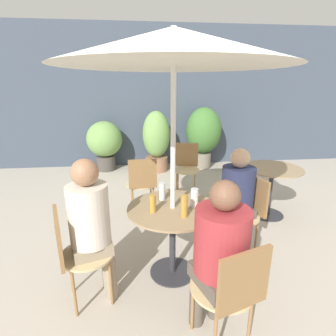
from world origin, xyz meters
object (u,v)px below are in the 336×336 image
beer_glass_0 (162,191)px  potted_plant_0 (105,142)px  beer_glass_2 (184,206)px  bistro_chair_1 (232,288)px  potted_plant_2 (204,133)px  bistro_chair_2 (246,208)px  seated_person_0 (91,220)px  seated_person_2 (236,194)px  cafe_table_far (271,179)px  bistro_chair_0 (75,249)px  bistro_chair_4 (142,181)px  beer_glass_3 (194,198)px  seated_person_1 (220,249)px  potted_plant_1 (156,140)px  cafe_table_near (173,223)px  umbrella (174,47)px  bistro_chair_3 (187,164)px  beer_glass_1 (153,204)px

beer_glass_0 → potted_plant_0: (-0.95, 3.26, -0.16)m
beer_glass_2 → bistro_chair_1: bearing=-71.9°
potted_plant_2 → potted_plant_0: bearing=178.5°
bistro_chair_2 → seated_person_0: bearing=-90.0°
seated_person_2 → potted_plant_2: size_ratio=0.89×
cafe_table_far → beer_glass_2: size_ratio=3.99×
bistro_chair_1 → seated_person_2: bearing=-129.6°
beer_glass_2 → bistro_chair_0: bearing=-173.9°
potted_plant_2 → beer_glass_2: bearing=-106.0°
seated_person_2 → potted_plant_0: size_ratio=1.12×
bistro_chair_1 → bistro_chair_4: same height
seated_person_0 → potted_plant_2: size_ratio=0.94×
potted_plant_2 → beer_glass_3: bearing=-104.9°
bistro_chair_1 → seated_person_1: bearing=-90.0°
bistro_chair_0 → potted_plant_1: potted_plant_1 is taller
bistro_chair_1 → seated_person_0: seated_person_0 is taller
bistro_chair_4 → beer_glass_0: (0.18, -1.05, 0.27)m
beer_glass_3 → potted_plant_1: 3.28m
cafe_table_near → bistro_chair_2: bistro_chair_2 is taller
cafe_table_far → umbrella: (-1.50, -1.05, 1.50)m
cafe_table_far → seated_person_0: 2.54m
bistro_chair_3 → beer_glass_3: beer_glass_3 is taller
potted_plant_2 → cafe_table_far: bearing=-80.4°
beer_glass_2 → beer_glass_0: bearing=112.6°
bistro_chair_0 → bistro_chair_4: (0.56, 1.51, 0.00)m
cafe_table_near → bistro_chair_1: bearing=-71.2°
bistro_chair_4 → beer_glass_1: (0.08, -1.30, 0.27)m
potted_plant_1 → bistro_chair_1: bearing=-87.0°
beer_glass_3 → umbrella: 1.26m
bistro_chair_3 → potted_plant_2: 1.58m
cafe_table_far → potted_plant_2: size_ratio=0.59×
cafe_table_far → seated_person_0: (-2.18, -1.29, 0.21)m
bistro_chair_1 → potted_plant_2: size_ratio=0.64×
seated_person_0 → beer_glass_1: 0.52m
beer_glass_1 → potted_plant_0: potted_plant_0 is taller
potted_plant_2 → seated_person_1: bearing=-102.0°
bistro_chair_2 → beer_glass_2: beer_glass_2 is taller
bistro_chair_0 → potted_plant_1: 3.67m
beer_glass_0 → beer_glass_3: bearing=-32.6°
beer_glass_3 → beer_glass_2: bearing=-123.8°
cafe_table_far → beer_glass_1: size_ratio=4.90×
seated_person_2 → umbrella: umbrella is taller
bistro_chair_0 → seated_person_2: bearing=-90.0°
umbrella → seated_person_2: bearing=18.8°
bistro_chair_3 → beer_glass_3: 2.00m
bistro_chair_2 → bistro_chair_1: bearing=-45.0°
bistro_chair_0 → bistro_chair_3: 2.59m
seated_person_1 → beer_glass_1: size_ratio=7.56×
seated_person_0 → potted_plant_1: (0.75, 3.51, -0.07)m
beer_glass_1 → potted_plant_0: bearing=103.5°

